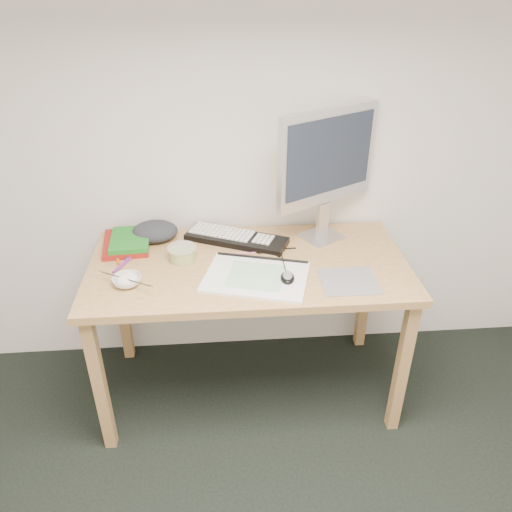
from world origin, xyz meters
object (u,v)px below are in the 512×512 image
Objects in this scene: sketchpad at (256,277)px; rice_bowl at (127,281)px; desk at (249,278)px; keyboard at (237,239)px; monitor at (327,160)px.

rice_bowl is at bearing -163.69° from sketchpad.
sketchpad reaches higher than desk.
rice_bowl reaches higher than desk.
sketchpad is 0.53m from rice_bowl.
rice_bowl reaches higher than keyboard.
monitor is (0.37, 0.21, 0.47)m from desk.
sketchpad is at bearing -80.22° from desk.
desk is 3.32× the size of sketchpad.
desk is at bearing 115.55° from sketchpad.
keyboard is at bearing 117.13° from sketchpad.
rice_bowl is at bearing 171.52° from monitor.
keyboard is 0.78× the size of monitor.
keyboard is 0.55m from monitor.
monitor is 1.01m from rice_bowl.
monitor is at bearing 21.49° from rice_bowl.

